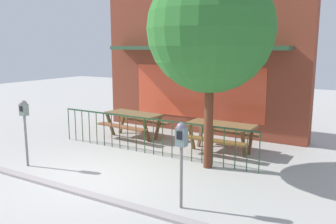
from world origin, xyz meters
The scene contains 9 objects.
ground centered at (0.00, 0.00, 0.00)m, with size 40.00×40.00×0.00m, color #ABAAA5.
pub_storefront centered at (0.00, 5.06, 2.77)m, with size 7.01×1.23×5.59m.
patio_fence_front centered at (0.00, 2.04, 0.66)m, with size 5.91×0.04×0.97m.
picnic_table_left centered at (-1.38, 3.25, 0.61)m, with size 1.91×1.51×0.79m.
picnic_table_right centered at (1.55, 3.19, 0.61)m, with size 1.82×1.39×0.79m.
parking_meter_near centered at (-1.95, -0.25, 1.22)m, with size 0.18×0.17×1.58m.
parking_meter_far centered at (2.27, -0.36, 1.19)m, with size 0.18×0.17×1.54m.
street_tree centered at (1.79, 1.84, 3.17)m, with size 2.83×2.83×4.60m.
curb_edge centered at (0.00, -0.82, 0.00)m, with size 9.82×0.20×0.11m, color gray.
Camera 1 is at (5.07, -5.51, 2.79)m, focal length 37.98 mm.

